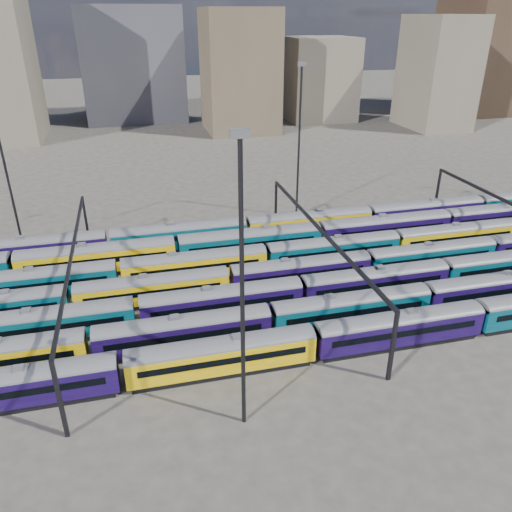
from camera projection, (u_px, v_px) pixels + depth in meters
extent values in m
plane|color=#413D37|center=(244.00, 292.00, 64.37)|extent=(500.00, 500.00, 0.00)
cube|color=black|center=(16.00, 403.00, 45.71)|extent=(17.74, 2.30, 0.65)
cube|color=#120733|center=(12.00, 388.00, 44.98)|extent=(18.67, 2.71, 2.71)
cylinder|color=#4C4C51|center=(9.00, 376.00, 44.38)|extent=(18.67, 2.71, 2.71)
cube|color=black|center=(8.00, 396.00, 43.64)|extent=(16.43, 0.06, 0.70)
cube|color=black|center=(14.00, 376.00, 46.03)|extent=(16.43, 0.06, 0.70)
cube|color=slate|center=(7.00, 370.00, 44.07)|extent=(0.93, 0.84, 0.33)
cube|color=black|center=(222.00, 370.00, 49.92)|extent=(17.74, 2.30, 0.65)
cube|color=#D3A308|center=(222.00, 356.00, 49.19)|extent=(18.67, 2.71, 2.71)
cylinder|color=#4C4C51|center=(222.00, 345.00, 48.59)|extent=(18.67, 2.71, 2.71)
cube|color=black|center=(224.00, 362.00, 47.85)|extent=(16.43, 0.06, 0.70)
cube|color=black|center=(219.00, 345.00, 50.24)|extent=(16.43, 0.06, 0.70)
cube|color=slate|center=(221.00, 339.00, 48.28)|extent=(0.93, 0.84, 0.33)
cube|color=black|center=(397.00, 342.00, 54.13)|extent=(17.74, 2.30, 0.65)
cube|color=#120733|center=(399.00, 329.00, 53.40)|extent=(18.67, 2.71, 2.71)
cylinder|color=#4C4C51|center=(401.00, 318.00, 52.80)|extent=(18.67, 2.71, 2.71)
cube|color=black|center=(406.00, 334.00, 52.06)|extent=(16.43, 0.06, 0.70)
cube|color=black|center=(393.00, 320.00, 54.45)|extent=(16.43, 0.06, 0.70)
cube|color=slate|center=(401.00, 313.00, 52.48)|extent=(0.93, 0.84, 0.33)
cube|color=black|center=(185.00, 345.00, 53.59)|extent=(17.60, 2.28, 0.65)
cube|color=#120733|center=(184.00, 332.00, 52.85)|extent=(18.52, 2.69, 2.69)
cylinder|color=#4C4C51|center=(183.00, 322.00, 52.26)|extent=(18.52, 2.69, 2.69)
cube|color=black|center=(185.00, 337.00, 51.52)|extent=(16.30, 0.06, 0.69)
cube|color=black|center=(182.00, 323.00, 53.90)|extent=(16.30, 0.06, 0.69)
cube|color=slate|center=(182.00, 316.00, 51.95)|extent=(0.93, 0.83, 0.32)
cube|color=black|center=(350.00, 321.00, 57.76)|extent=(17.60, 2.28, 0.65)
cube|color=#043A48|center=(351.00, 309.00, 57.03)|extent=(18.52, 2.69, 2.69)
cylinder|color=#4C4C51|center=(352.00, 299.00, 56.44)|extent=(18.52, 2.69, 2.69)
cube|color=black|center=(356.00, 313.00, 55.70)|extent=(16.30, 0.06, 0.69)
cube|color=black|center=(346.00, 301.00, 58.08)|extent=(16.30, 0.06, 0.69)
cube|color=slate|center=(352.00, 293.00, 56.13)|extent=(0.93, 0.83, 0.32)
cube|color=black|center=(493.00, 300.00, 61.94)|extent=(17.60, 2.28, 0.65)
cube|color=#120733|center=(495.00, 289.00, 61.21)|extent=(18.52, 2.69, 2.69)
cylinder|color=#4C4C51|center=(498.00, 279.00, 60.62)|extent=(18.52, 2.69, 2.69)
cube|color=black|center=(503.00, 292.00, 59.88)|extent=(16.30, 0.06, 0.69)
cube|color=black|center=(489.00, 281.00, 62.25)|extent=(16.30, 0.06, 0.69)
cube|color=slate|center=(499.00, 274.00, 60.30)|extent=(0.93, 0.83, 0.32)
cube|color=black|center=(48.00, 338.00, 54.79)|extent=(17.93, 2.33, 0.66)
cube|color=#043A48|center=(45.00, 325.00, 54.05)|extent=(18.88, 2.74, 2.74)
cylinder|color=#4C4C51|center=(43.00, 314.00, 53.45)|extent=(18.88, 2.74, 2.74)
cube|color=black|center=(43.00, 330.00, 52.69)|extent=(16.61, 0.06, 0.71)
cube|color=black|center=(46.00, 316.00, 55.11)|extent=(16.61, 0.06, 0.71)
cube|color=slate|center=(42.00, 309.00, 53.13)|extent=(0.94, 0.85, 0.33)
cube|color=black|center=(223.00, 315.00, 59.05)|extent=(17.93, 2.33, 0.66)
cube|color=#120733|center=(222.00, 302.00, 58.30)|extent=(18.88, 2.74, 2.74)
cylinder|color=#4C4C51|center=(222.00, 292.00, 57.70)|extent=(18.88, 2.74, 2.74)
cube|color=black|center=(224.00, 306.00, 56.95)|extent=(16.61, 0.06, 0.71)
cube|color=black|center=(220.00, 294.00, 59.37)|extent=(16.61, 0.06, 0.71)
cube|color=slate|center=(222.00, 287.00, 57.38)|extent=(0.94, 0.85, 0.33)
cube|color=black|center=(373.00, 294.00, 63.30)|extent=(17.93, 2.33, 0.66)
cube|color=#120733|center=(375.00, 283.00, 62.56)|extent=(18.88, 2.74, 2.74)
cylinder|color=#4C4C51|center=(376.00, 273.00, 61.95)|extent=(18.88, 2.74, 2.74)
cube|color=black|center=(380.00, 286.00, 61.20)|extent=(16.61, 0.06, 0.71)
cube|color=black|center=(370.00, 275.00, 63.62)|extent=(16.61, 0.06, 0.71)
cube|color=slate|center=(377.00, 268.00, 61.63)|extent=(0.94, 0.85, 0.33)
cube|color=black|center=(505.00, 276.00, 67.56)|extent=(17.93, 2.33, 0.66)
cube|color=#043A48|center=(508.00, 265.00, 66.81)|extent=(18.88, 2.74, 2.74)
cylinder|color=#4C4C51|center=(510.00, 256.00, 66.21)|extent=(18.88, 2.74, 2.74)
cube|color=black|center=(502.00, 259.00, 67.88)|extent=(16.61, 0.06, 0.71)
cube|color=slate|center=(511.00, 251.00, 65.89)|extent=(0.94, 0.85, 0.33)
cube|color=black|center=(154.00, 301.00, 61.74)|extent=(17.53, 2.27, 0.65)
cube|color=#D3A308|center=(153.00, 290.00, 61.01)|extent=(18.45, 2.68, 2.68)
cylinder|color=#4C4C51|center=(152.00, 280.00, 60.42)|extent=(18.45, 2.68, 2.68)
cube|color=black|center=(154.00, 293.00, 59.68)|extent=(16.24, 0.06, 0.69)
cube|color=black|center=(152.00, 282.00, 62.05)|extent=(16.24, 0.06, 0.69)
cube|color=slate|center=(152.00, 275.00, 60.11)|extent=(0.92, 0.83, 0.32)
cube|color=black|center=(300.00, 283.00, 65.90)|extent=(17.53, 2.27, 0.65)
cube|color=#120733|center=(301.00, 272.00, 65.17)|extent=(18.45, 2.68, 2.68)
cylinder|color=#4C4C51|center=(301.00, 263.00, 64.58)|extent=(18.45, 2.68, 2.68)
cube|color=black|center=(304.00, 275.00, 63.84)|extent=(16.24, 0.06, 0.69)
cube|color=black|center=(298.00, 265.00, 66.21)|extent=(16.24, 0.06, 0.69)
cube|color=slate|center=(301.00, 258.00, 64.27)|extent=(0.92, 0.83, 0.32)
cube|color=black|center=(429.00, 267.00, 70.06)|extent=(17.53, 2.27, 0.65)
cube|color=#043A48|center=(431.00, 257.00, 69.33)|extent=(18.45, 2.68, 2.68)
cylinder|color=#4C4C51|center=(432.00, 248.00, 68.74)|extent=(18.45, 2.68, 2.68)
cube|color=black|center=(437.00, 259.00, 68.01)|extent=(16.24, 0.06, 0.69)
cube|color=black|center=(426.00, 250.00, 70.37)|extent=(16.24, 0.06, 0.69)
cube|color=slate|center=(433.00, 243.00, 68.43)|extent=(0.92, 0.83, 0.32)
cube|color=black|center=(41.00, 295.00, 63.06)|extent=(18.17, 2.36, 0.67)
cube|color=#043A48|center=(38.00, 283.00, 62.30)|extent=(19.13, 2.77, 2.77)
cylinder|color=#4C4C51|center=(36.00, 274.00, 61.69)|extent=(19.13, 2.77, 2.77)
cube|color=black|center=(36.00, 286.00, 60.93)|extent=(16.83, 0.06, 0.72)
cube|color=black|center=(39.00, 276.00, 63.38)|extent=(16.83, 0.06, 0.72)
cube|color=slate|center=(35.00, 268.00, 61.37)|extent=(0.96, 0.86, 0.33)
cube|color=black|center=(196.00, 277.00, 67.37)|extent=(18.17, 2.36, 0.67)
cube|color=#D3A308|center=(195.00, 266.00, 66.61)|extent=(19.13, 2.77, 2.77)
cylinder|color=#4C4C51|center=(195.00, 257.00, 66.00)|extent=(19.13, 2.77, 2.77)
cube|color=black|center=(196.00, 268.00, 65.24)|extent=(16.83, 0.06, 0.72)
cube|color=black|center=(194.00, 259.00, 67.69)|extent=(16.83, 0.06, 0.72)
cube|color=slate|center=(194.00, 252.00, 65.68)|extent=(0.96, 0.86, 0.33)
cube|color=black|center=(332.00, 261.00, 71.68)|extent=(18.17, 2.36, 0.67)
cube|color=#043A48|center=(333.00, 251.00, 70.92)|extent=(19.13, 2.77, 2.77)
cylinder|color=#4C4C51|center=(334.00, 242.00, 70.31)|extent=(19.13, 2.77, 2.77)
cube|color=black|center=(337.00, 253.00, 69.55)|extent=(16.83, 0.06, 0.72)
cube|color=black|center=(330.00, 244.00, 72.00)|extent=(16.83, 0.06, 0.72)
cube|color=slate|center=(334.00, 237.00, 69.99)|extent=(0.96, 0.86, 0.33)
cube|color=black|center=(453.00, 247.00, 75.99)|extent=(18.17, 2.36, 0.67)
cube|color=#D3A308|center=(455.00, 237.00, 75.23)|extent=(19.13, 2.77, 2.77)
cylinder|color=#4C4C51|center=(457.00, 228.00, 74.62)|extent=(19.13, 2.77, 2.77)
cube|color=black|center=(461.00, 239.00, 73.86)|extent=(16.83, 0.06, 0.72)
cube|color=black|center=(450.00, 231.00, 76.31)|extent=(16.83, 0.06, 0.72)
cube|color=slate|center=(458.00, 224.00, 74.30)|extent=(0.96, 0.86, 0.33)
cube|color=black|center=(100.00, 271.00, 68.95)|extent=(19.83, 2.57, 0.73)
cube|color=#D3A308|center=(98.00, 259.00, 68.12)|extent=(20.88, 3.03, 3.03)
cylinder|color=#4C4C51|center=(96.00, 249.00, 67.46)|extent=(20.88, 3.03, 3.03)
cube|color=black|center=(97.00, 261.00, 66.63)|extent=(18.37, 0.06, 0.78)
cube|color=black|center=(98.00, 252.00, 69.30)|extent=(18.37, 0.06, 0.78)
cube|color=slate|center=(95.00, 243.00, 67.10)|extent=(1.04, 0.94, 0.37)
cube|color=black|center=(251.00, 254.00, 73.64)|extent=(19.83, 2.57, 0.73)
cube|color=#043A48|center=(250.00, 243.00, 72.81)|extent=(20.88, 3.03, 3.03)
cylinder|color=#4C4C51|center=(250.00, 233.00, 72.15)|extent=(20.88, 3.03, 3.03)
cube|color=black|center=(253.00, 245.00, 71.32)|extent=(18.37, 0.06, 0.78)
cube|color=black|center=(248.00, 237.00, 73.99)|extent=(18.37, 0.06, 0.78)
cube|color=slate|center=(250.00, 228.00, 71.79)|extent=(1.04, 0.94, 0.37)
cube|color=black|center=(383.00, 240.00, 78.33)|extent=(19.83, 2.57, 0.73)
cube|color=#120733|center=(385.00, 229.00, 77.50)|extent=(20.88, 3.03, 3.03)
cylinder|color=#4C4C51|center=(386.00, 220.00, 76.84)|extent=(20.88, 3.03, 3.03)
cube|color=black|center=(390.00, 231.00, 76.01)|extent=(18.37, 0.06, 0.78)
cube|color=black|center=(380.00, 223.00, 78.68)|extent=(18.37, 0.06, 0.78)
cube|color=slate|center=(386.00, 215.00, 76.49)|extent=(1.04, 0.94, 0.37)
cube|color=black|center=(501.00, 227.00, 83.02)|extent=(19.83, 2.57, 0.73)
cube|color=#120733|center=(503.00, 217.00, 82.19)|extent=(20.88, 3.03, 3.03)
cylinder|color=#4C4C51|center=(505.00, 208.00, 81.53)|extent=(20.88, 3.03, 3.03)
cube|color=black|center=(510.00, 218.00, 80.70)|extent=(18.37, 0.06, 0.78)
cube|color=black|center=(498.00, 211.00, 83.37)|extent=(18.37, 0.06, 0.78)
cube|color=slate|center=(507.00, 203.00, 81.18)|extent=(1.04, 0.94, 0.37)
cube|color=black|center=(36.00, 262.00, 71.35)|extent=(19.05, 2.47, 0.70)
cube|color=#120733|center=(33.00, 251.00, 70.56)|extent=(20.06, 2.91, 2.91)
cylinder|color=#4C4C51|center=(31.00, 242.00, 69.92)|extent=(20.06, 2.91, 2.91)
cube|color=black|center=(31.00, 253.00, 69.12)|extent=(17.65, 0.06, 0.75)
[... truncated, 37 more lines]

